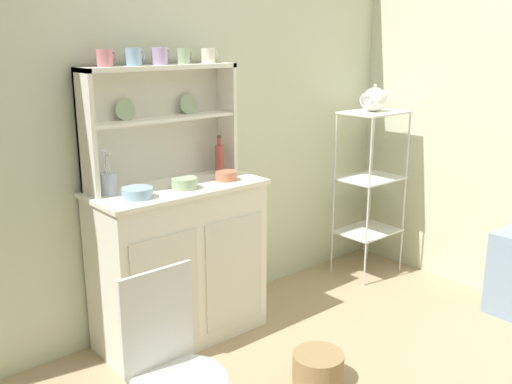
# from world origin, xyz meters

# --- Properties ---
(wall_back) EXTENTS (3.84, 0.05, 2.50)m
(wall_back) POSITION_xyz_m (0.00, 1.62, 1.25)
(wall_back) COLOR beige
(wall_back) RESTS_ON ground
(hutch_cabinet) EXTENTS (0.96, 0.45, 0.90)m
(hutch_cabinet) POSITION_xyz_m (-0.30, 1.37, 0.46)
(hutch_cabinet) COLOR white
(hutch_cabinet) RESTS_ON ground
(hutch_shelf_unit) EXTENTS (0.90, 0.18, 0.63)m
(hutch_shelf_unit) POSITION_xyz_m (-0.30, 1.53, 1.27)
(hutch_shelf_unit) COLOR silver
(hutch_shelf_unit) RESTS_ON hutch_cabinet
(bakers_rack) EXTENTS (0.44, 0.33, 1.18)m
(bakers_rack) POSITION_xyz_m (1.26, 1.28, 0.74)
(bakers_rack) COLOR silver
(bakers_rack) RESTS_ON ground
(wire_chair) EXTENTS (0.36, 0.36, 0.85)m
(wire_chair) POSITION_xyz_m (-0.93, 0.47, 0.52)
(wire_chair) COLOR white
(wire_chair) RESTS_ON ground
(floor_basket) EXTENTS (0.26, 0.26, 0.15)m
(floor_basket) POSITION_xyz_m (-0.03, 0.54, 0.08)
(floor_basket) COLOR #93754C
(floor_basket) RESTS_ON ground
(cup_rose_0) EXTENTS (0.10, 0.08, 0.08)m
(cup_rose_0) POSITION_xyz_m (-0.61, 1.49, 1.58)
(cup_rose_0) COLOR #D17A84
(cup_rose_0) RESTS_ON hutch_shelf_unit
(cup_sky_1) EXTENTS (0.10, 0.08, 0.09)m
(cup_sky_1) POSITION_xyz_m (-0.45, 1.49, 1.58)
(cup_sky_1) COLOR #8EB2D1
(cup_sky_1) RESTS_ON hutch_shelf_unit
(cup_lilac_2) EXTENTS (0.10, 0.08, 0.09)m
(cup_lilac_2) POSITION_xyz_m (-0.29, 1.49, 1.58)
(cup_lilac_2) COLOR #B79ECC
(cup_lilac_2) RESTS_ON hutch_shelf_unit
(cup_sage_3) EXTENTS (0.08, 0.07, 0.08)m
(cup_sage_3) POSITION_xyz_m (-0.15, 1.49, 1.58)
(cup_sage_3) COLOR #9EB78E
(cup_sage_3) RESTS_ON hutch_shelf_unit
(cup_cream_4) EXTENTS (0.09, 0.08, 0.08)m
(cup_cream_4) POSITION_xyz_m (0.02, 1.49, 1.57)
(cup_cream_4) COLOR silver
(cup_cream_4) RESTS_ON hutch_shelf_unit
(bowl_mixing_large) EXTENTS (0.16, 0.16, 0.05)m
(bowl_mixing_large) POSITION_xyz_m (-0.58, 1.29, 0.93)
(bowl_mixing_large) COLOR #8EB2D1
(bowl_mixing_large) RESTS_ON hutch_cabinet
(bowl_floral_medium) EXTENTS (0.14, 0.14, 0.06)m
(bowl_floral_medium) POSITION_xyz_m (-0.30, 1.29, 0.93)
(bowl_floral_medium) COLOR #9EB78E
(bowl_floral_medium) RESTS_ON hutch_cabinet
(bowl_cream_small) EXTENTS (0.12, 0.12, 0.05)m
(bowl_cream_small) POSITION_xyz_m (-0.02, 1.29, 0.93)
(bowl_cream_small) COLOR #C67556
(bowl_cream_small) RESTS_ON hutch_cabinet
(jam_bottle) EXTENTS (0.05, 0.05, 0.22)m
(jam_bottle) POSITION_xyz_m (0.06, 1.45, 0.99)
(jam_bottle) COLOR #B74C47
(jam_bottle) RESTS_ON hutch_cabinet
(utensil_jar) EXTENTS (0.08, 0.08, 0.23)m
(utensil_jar) POSITION_xyz_m (-0.65, 1.45, 0.96)
(utensil_jar) COLOR #B2B7C6
(utensil_jar) RESTS_ON hutch_cabinet
(porcelain_teapot) EXTENTS (0.25, 0.16, 0.19)m
(porcelain_teapot) POSITION_xyz_m (1.26, 1.28, 1.26)
(porcelain_teapot) COLOR white
(porcelain_teapot) RESTS_ON bakers_rack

